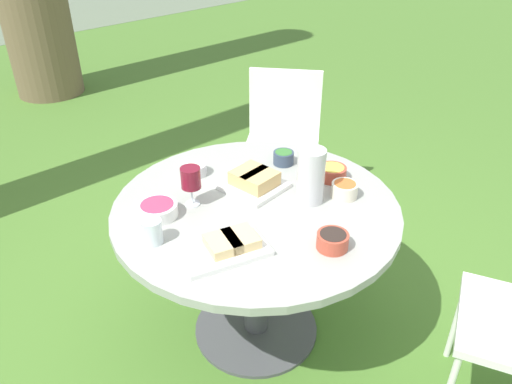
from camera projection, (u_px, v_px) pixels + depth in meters
ground_plane at (256, 328)px, 2.40m from camera, size 40.00×40.00×0.00m
dining_table at (256, 230)px, 2.09m from camera, size 1.17×1.17×0.71m
chair_near_right at (282, 134)px, 3.04m from camera, size 0.60×0.61×0.89m
water_pitcher at (311, 176)px, 1.99m from camera, size 0.12×0.11×0.23m
wine_glass at (191, 179)px, 1.96m from camera, size 0.08×0.08×0.17m
platter_bread_main at (227, 246)px, 1.75m from camera, size 0.35×0.27×0.06m
platter_charcuterie at (252, 180)px, 2.12m from camera, size 0.26×0.32×0.08m
bowl_fries at (332, 172)px, 2.18m from camera, size 0.12×0.12×0.06m
bowl_salad at (284, 157)px, 2.30m from camera, size 0.10×0.10×0.06m
bowl_olives at (333, 240)px, 1.77m from camera, size 0.11×0.11×0.06m
bowl_dip_red at (158, 209)px, 1.94m from camera, size 0.16×0.16×0.05m
bowl_dip_cream at (195, 168)px, 2.22m from camera, size 0.10×0.10×0.05m
bowl_roasted_veg at (345, 189)px, 2.06m from camera, size 0.11×0.11×0.06m
cup_water_near at (152, 231)px, 1.79m from camera, size 0.07×0.07×0.09m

